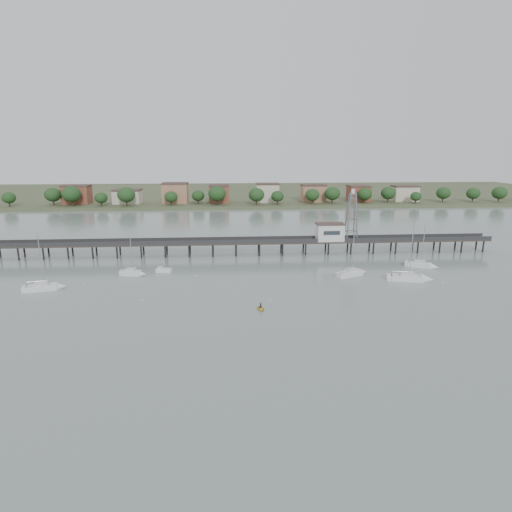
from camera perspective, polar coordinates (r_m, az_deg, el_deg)
The scene contains 14 objects.
ground_plane at distance 72.74m, azimuth 1.38°, elevation -11.12°, with size 500.00×500.00×0.00m, color slate.
pier at distance 128.60m, azimuth -1.14°, elevation 1.83°, with size 150.00×5.00×5.50m.
pier_building at distance 131.66m, azimuth 9.80°, elevation 3.19°, with size 8.40×5.40×5.30m.
lattice_tower at distance 132.63m, azimuth 12.62°, elevation 5.08°, with size 3.20×3.20×15.50m.
sailboat_c at distance 110.89m, azimuth 13.03°, elevation -2.20°, with size 8.61×5.72×13.80m.
sailboat_a at distance 107.86m, azimuth -25.94°, elevation -3.74°, with size 8.75×4.48×13.87m.
sailboat_e at distance 123.53m, azimuth 21.54°, elevation -1.17°, with size 7.83×6.00×12.92m.
sailboat_d at distance 110.38m, azimuth 20.39°, elevation -2.81°, with size 10.39×5.01×16.33m.
sailboat_b at distance 112.00m, azimuth -15.89°, elevation -2.21°, with size 6.41×2.94×10.42m.
white_tender at distance 113.45m, azimuth -12.24°, elevation -1.87°, with size 4.22×2.31×1.56m.
yellow_dinghy at distance 85.53m, azimuth 0.62°, elevation -7.16°, with size 1.78×0.52×2.49m, color yellow.
dinghy_occupant at distance 85.53m, azimuth 0.62°, elevation -7.16°, with size 0.46×1.26×0.30m, color black.
mooring_buoys at distance 100.15m, azimuth -0.43°, elevation -3.91°, with size 85.00×20.73×0.39m.
far_shore at distance 306.67m, azimuth -2.83°, elevation 8.37°, with size 500.00×170.00×10.40m.
Camera 1 is at (-6.40, -65.56, 30.85)m, focal length 30.00 mm.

